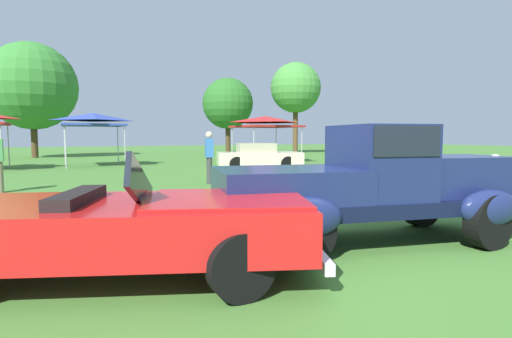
{
  "coord_description": "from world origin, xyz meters",
  "views": [
    {
      "loc": [
        -3.56,
        -4.47,
        1.54
      ],
      "look_at": [
        0.3,
        3.4,
        0.82
      ],
      "focal_mm": 28.25,
      "sensor_mm": 36.0,
      "label": 1
    }
  ],
  "objects_px": {
    "spectator_near_truck": "(377,159)",
    "canopy_tent_right_field": "(266,121)",
    "show_car_charcoal": "(393,155)",
    "canopy_tent_center_field": "(93,119)",
    "neighbor_convertible": "(128,225)",
    "spectator_between_cars": "(209,156)",
    "feature_pickup_truck": "(372,183)",
    "show_car_cream": "(259,157)"
  },
  "relations": [
    {
      "from": "feature_pickup_truck",
      "to": "spectator_between_cars",
      "type": "distance_m",
      "value": 7.87
    },
    {
      "from": "feature_pickup_truck",
      "to": "canopy_tent_right_field",
      "type": "bearing_deg",
      "value": 67.41
    },
    {
      "from": "feature_pickup_truck",
      "to": "neighbor_convertible",
      "type": "relative_size",
      "value": 1.01
    },
    {
      "from": "feature_pickup_truck",
      "to": "neighbor_convertible",
      "type": "distance_m",
      "value": 3.43
    },
    {
      "from": "show_car_cream",
      "to": "canopy_tent_right_field",
      "type": "bearing_deg",
      "value": 58.86
    },
    {
      "from": "show_car_charcoal",
      "to": "canopy_tent_center_field",
      "type": "relative_size",
      "value": 1.45
    },
    {
      "from": "feature_pickup_truck",
      "to": "canopy_tent_right_field",
      "type": "height_order",
      "value": "canopy_tent_right_field"
    },
    {
      "from": "feature_pickup_truck",
      "to": "canopy_tent_right_field",
      "type": "distance_m",
      "value": 18.09
    },
    {
      "from": "show_car_cream",
      "to": "show_car_charcoal",
      "type": "relative_size",
      "value": 0.96
    },
    {
      "from": "spectator_near_truck",
      "to": "canopy_tent_right_field",
      "type": "distance_m",
      "value": 13.03
    },
    {
      "from": "show_car_charcoal",
      "to": "canopy_tent_center_field",
      "type": "xyz_separation_m",
      "value": [
        -13.53,
        7.02,
        1.82
      ]
    },
    {
      "from": "neighbor_convertible",
      "to": "canopy_tent_right_field",
      "type": "bearing_deg",
      "value": 58.08
    },
    {
      "from": "feature_pickup_truck",
      "to": "neighbor_convertible",
      "type": "xyz_separation_m",
      "value": [
        -3.41,
        0.04,
        -0.29
      ]
    },
    {
      "from": "neighbor_convertible",
      "to": "canopy_tent_right_field",
      "type": "height_order",
      "value": "canopy_tent_right_field"
    },
    {
      "from": "canopy_tent_center_field",
      "to": "show_car_charcoal",
      "type": "bearing_deg",
      "value": -27.4
    },
    {
      "from": "feature_pickup_truck",
      "to": "show_car_charcoal",
      "type": "distance_m",
      "value": 15.44
    },
    {
      "from": "spectator_between_cars",
      "to": "canopy_tent_right_field",
      "type": "relative_size",
      "value": 0.5
    },
    {
      "from": "neighbor_convertible",
      "to": "spectator_between_cars",
      "type": "xyz_separation_m",
      "value": [
        3.7,
        7.82,
        0.33
      ]
    },
    {
      "from": "show_car_charcoal",
      "to": "canopy_tent_center_field",
      "type": "bearing_deg",
      "value": 152.6
    },
    {
      "from": "show_car_cream",
      "to": "spectator_between_cars",
      "type": "bearing_deg",
      "value": -132.51
    },
    {
      "from": "neighbor_convertible",
      "to": "spectator_near_truck",
      "type": "xyz_separation_m",
      "value": [
        7.25,
        4.03,
        0.33
      ]
    },
    {
      "from": "neighbor_convertible",
      "to": "spectator_near_truck",
      "type": "relative_size",
      "value": 2.72
    },
    {
      "from": "spectator_between_cars",
      "to": "canopy_tent_center_field",
      "type": "xyz_separation_m",
      "value": [
        -2.73,
        9.9,
        1.51
      ]
    },
    {
      "from": "show_car_charcoal",
      "to": "show_car_cream",
      "type": "bearing_deg",
      "value": 168.71
    },
    {
      "from": "show_car_cream",
      "to": "spectator_between_cars",
      "type": "xyz_separation_m",
      "value": [
        -3.91,
        -4.27,
        0.32
      ]
    },
    {
      "from": "spectator_between_cars",
      "to": "canopy_tent_center_field",
      "type": "height_order",
      "value": "canopy_tent_center_field"
    },
    {
      "from": "feature_pickup_truck",
      "to": "show_car_charcoal",
      "type": "relative_size",
      "value": 1.08
    },
    {
      "from": "spectator_near_truck",
      "to": "canopy_tent_right_field",
      "type": "height_order",
      "value": "canopy_tent_right_field"
    },
    {
      "from": "neighbor_convertible",
      "to": "canopy_tent_center_field",
      "type": "bearing_deg",
      "value": 86.87
    },
    {
      "from": "show_car_cream",
      "to": "spectator_near_truck",
      "type": "height_order",
      "value": "spectator_near_truck"
    },
    {
      "from": "canopy_tent_center_field",
      "to": "canopy_tent_right_field",
      "type": "bearing_deg",
      "value": -6.84
    },
    {
      "from": "feature_pickup_truck",
      "to": "canopy_tent_right_field",
      "type": "relative_size",
      "value": 1.38
    },
    {
      "from": "canopy_tent_center_field",
      "to": "show_car_cream",
      "type": "bearing_deg",
      "value": -40.33
    },
    {
      "from": "canopy_tent_center_field",
      "to": "canopy_tent_right_field",
      "type": "height_order",
      "value": "same"
    },
    {
      "from": "canopy_tent_center_field",
      "to": "canopy_tent_right_field",
      "type": "xyz_separation_m",
      "value": [
        9.37,
        -1.12,
        0.0
      ]
    },
    {
      "from": "feature_pickup_truck",
      "to": "canopy_tent_center_field",
      "type": "bearing_deg",
      "value": 97.84
    },
    {
      "from": "neighbor_convertible",
      "to": "spectator_between_cars",
      "type": "relative_size",
      "value": 2.72
    },
    {
      "from": "neighbor_convertible",
      "to": "spectator_between_cars",
      "type": "bearing_deg",
      "value": 64.67
    },
    {
      "from": "show_car_charcoal",
      "to": "canopy_tent_right_field",
      "type": "bearing_deg",
      "value": 125.24
    },
    {
      "from": "show_car_cream",
      "to": "show_car_charcoal",
      "type": "height_order",
      "value": "same"
    },
    {
      "from": "spectator_near_truck",
      "to": "show_car_cream",
      "type": "bearing_deg",
      "value": 87.46
    },
    {
      "from": "neighbor_convertible",
      "to": "spectator_between_cars",
      "type": "height_order",
      "value": "spectator_between_cars"
    }
  ]
}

